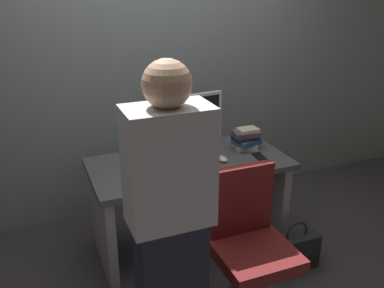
{
  "coord_description": "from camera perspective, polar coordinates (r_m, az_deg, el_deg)",
  "views": [
    {
      "loc": [
        -1.02,
        -2.57,
        1.96
      ],
      "look_at": [
        0.0,
        -0.05,
        0.87
      ],
      "focal_mm": 39.52,
      "sensor_mm": 36.0,
      "label": 1
    }
  ],
  "objects": [
    {
      "name": "ground_plane",
      "position": [
        3.39,
        -0.33,
        -13.48
      ],
      "size": [
        9.0,
        9.0,
        0.0
      ],
      "primitive_type": "plane",
      "color": "#3D3842"
    },
    {
      "name": "wall_back",
      "position": [
        3.56,
        -5.37,
        14.3
      ],
      "size": [
        6.4,
        0.1,
        3.0
      ],
      "primitive_type": "cube",
      "color": "gray",
      "rests_on": "ground"
    },
    {
      "name": "desk",
      "position": [
        3.13,
        -0.35,
        -6.01
      ],
      "size": [
        1.42,
        0.7,
        0.72
      ],
      "color": "#4C4C51",
      "rests_on": "ground"
    },
    {
      "name": "office_chair",
      "position": [
        2.61,
        7.81,
        -14.43
      ],
      "size": [
        0.52,
        0.52,
        0.94
      ],
      "color": "black",
      "rests_on": "ground"
    },
    {
      "name": "person_at_desk",
      "position": [
        2.09,
        -2.99,
        -10.59
      ],
      "size": [
        0.4,
        0.24,
        1.64
      ],
      "color": "#262838",
      "rests_on": "ground"
    },
    {
      "name": "monitor",
      "position": [
        3.05,
        -0.49,
        3.01
      ],
      "size": [
        0.54,
        0.16,
        0.46
      ],
      "color": "silver",
      "rests_on": "desk"
    },
    {
      "name": "keyboard",
      "position": [
        2.91,
        -0.86,
        -3.15
      ],
      "size": [
        0.44,
        0.15,
        0.02
      ],
      "primitive_type": "cube",
      "rotation": [
        0.0,
        0.0,
        -0.05
      ],
      "color": "white",
      "rests_on": "desk"
    },
    {
      "name": "mouse",
      "position": [
        3.03,
        4.13,
        -2.01
      ],
      "size": [
        0.06,
        0.1,
        0.03
      ],
      "primitive_type": "ellipsoid",
      "color": "white",
      "rests_on": "desk"
    },
    {
      "name": "cup_near_keyboard",
      "position": [
        2.76,
        -7.03,
        -4.01
      ],
      "size": [
        0.08,
        0.08,
        0.09
      ],
      "primitive_type": "cylinder",
      "color": "#3372B2",
      "rests_on": "desk"
    },
    {
      "name": "book_stack",
      "position": [
        3.25,
        7.33,
        0.74
      ],
      "size": [
        0.22,
        0.19,
        0.17
      ],
      "color": "white",
      "rests_on": "desk"
    },
    {
      "name": "cell_phone",
      "position": [
        3.14,
        9.07,
        -1.66
      ],
      "size": [
        0.08,
        0.15,
        0.01
      ],
      "primitive_type": "cube",
      "rotation": [
        0.0,
        0.0,
        -0.1
      ],
      "color": "black",
      "rests_on": "desk"
    },
    {
      "name": "handbag",
      "position": [
        3.19,
        13.71,
        -13.83
      ],
      "size": [
        0.34,
        0.14,
        0.38
      ],
      "color": "#262628",
      "rests_on": "ground"
    }
  ]
}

